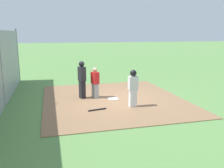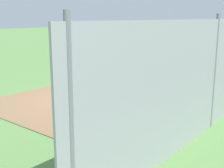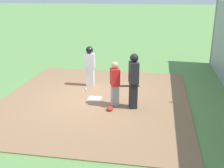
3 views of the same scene
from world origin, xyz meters
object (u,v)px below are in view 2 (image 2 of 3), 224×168
runner (106,71)px  home_plate (94,99)px  catcher_mask (92,106)px  umpire (113,83)px  baseball (97,92)px  catcher (102,85)px  baseball_bat (137,95)px

runner → home_plate: bearing=16.7°
home_plate → runner: runner is taller
catcher_mask → umpire: bearing=-62.5°
runner → baseball: (-0.57, 0.02, -0.85)m
catcher → catcher_mask: 0.83m
home_plate → baseball_bat: (1.51, -1.06, 0.02)m
catcher → baseball_bat: catcher is taller
home_plate → runner: 1.71m
umpire → baseball_bat: size_ratio=2.30×
catcher_mask → home_plate: bearing=39.1°
umpire → catcher_mask: (-0.36, 0.69, -0.88)m
umpire → runner: bearing=-62.9°
catcher_mask → baseball_bat: bearing=-8.7°
runner → catcher_mask: (-2.24, -1.19, -0.82)m
baseball_bat → baseball: size_ratio=10.42×
umpire → runner: umpire is taller
catcher → umpire: 0.64m
catcher → catcher_mask: size_ratio=6.10×
catcher → baseball_bat: (1.91, -0.28, -0.72)m
umpire → runner: 2.66m
home_plate → catcher_mask: (-0.86, -0.70, 0.05)m
baseball_bat → catcher_mask: catcher_mask is taller
catcher → runner: 2.19m
umpire → baseball: (1.31, 1.90, -0.90)m
catcher → baseball: size_ratio=19.79×
umpire → baseball_bat: bearing=-98.6°
catcher → runner: runner is taller
catcher → catcher_mask: bearing=58.1°
home_plate → catcher: catcher is taller
runner → catcher: bearing=32.7°
home_plate → baseball: baseball is taller
catcher → runner: bearing=-75.9°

